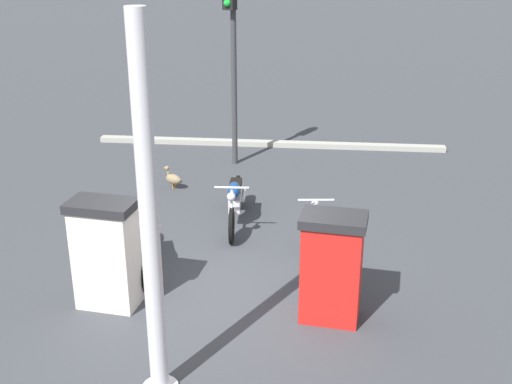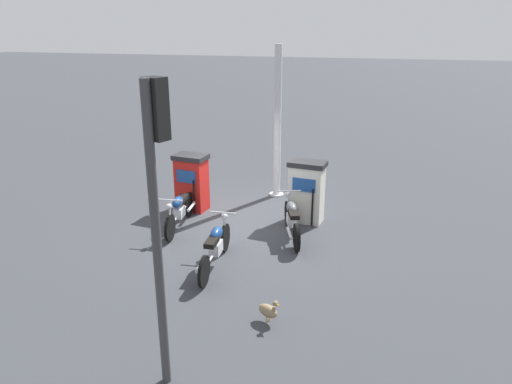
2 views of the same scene
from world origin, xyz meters
name	(u,v)px [view 1 (image 1 of 2)]	position (x,y,z in m)	size (l,w,h in m)	color
ground_plane	(223,293)	(0.00, 0.00, 0.00)	(120.00, 120.00, 0.00)	#383A3F
fuel_pump_near	(332,267)	(-0.46, -1.50, 0.75)	(0.69, 0.89, 1.48)	red
fuel_pump_far	(106,253)	(-0.46, 1.50, 0.77)	(0.66, 0.93, 1.52)	silver
motorcycle_near_pump	(318,244)	(0.76, -1.31, 0.46)	(2.11, 0.56, 0.95)	black
motorcycle_far_pump	(140,242)	(0.56, 1.35, 0.45)	(1.89, 0.83, 0.95)	black
motorcycle_extra	(235,200)	(2.35, 0.17, 0.46)	(2.12, 0.56, 0.94)	black
wandering_duck	(173,178)	(3.92, 1.65, 0.22)	(0.33, 0.44, 0.46)	#847051
roadside_traffic_light	(232,39)	(5.55, 0.67, 2.75)	(0.40, 0.29, 4.06)	#38383A
canopy_support_pole	(150,227)	(-2.14, 0.37, 1.99)	(0.40, 0.40, 4.12)	silver
road_edge_kerb	(269,144)	(6.99, 0.00, 0.06)	(0.34, 8.36, 0.12)	#9E9E93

